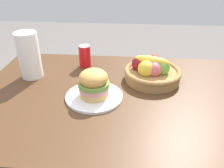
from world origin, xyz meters
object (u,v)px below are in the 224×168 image
object	(u,v)px
soda_can	(85,56)
fruit_basket	(152,71)
paper_towel_roll	(29,55)
plate	(94,96)
sandwich	(94,83)

from	to	relation	value
soda_can	fruit_basket	xyz separation A→B (m)	(0.37, -0.14, -0.01)
soda_can	paper_towel_roll	bearing A→B (deg)	-150.17
plate	sandwich	size ratio (longest dim) A/B	1.85
plate	paper_towel_roll	size ratio (longest dim) A/B	1.09
sandwich	fruit_basket	size ratio (longest dim) A/B	0.49
plate	sandwich	world-z (taller)	sandwich
sandwich	fruit_basket	distance (m)	0.33
fruit_basket	paper_towel_roll	bearing A→B (deg)	-178.90
soda_can	plate	bearing A→B (deg)	-72.68
fruit_basket	paper_towel_roll	size ratio (longest dim) A/B	1.21
plate	soda_can	size ratio (longest dim) A/B	2.07
plate	paper_towel_roll	world-z (taller)	paper_towel_roll
soda_can	paper_towel_roll	xyz separation A→B (m)	(-0.26, -0.15, 0.06)
plate	paper_towel_roll	bearing A→B (deg)	153.51
plate	fruit_basket	bearing A→B (deg)	35.23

